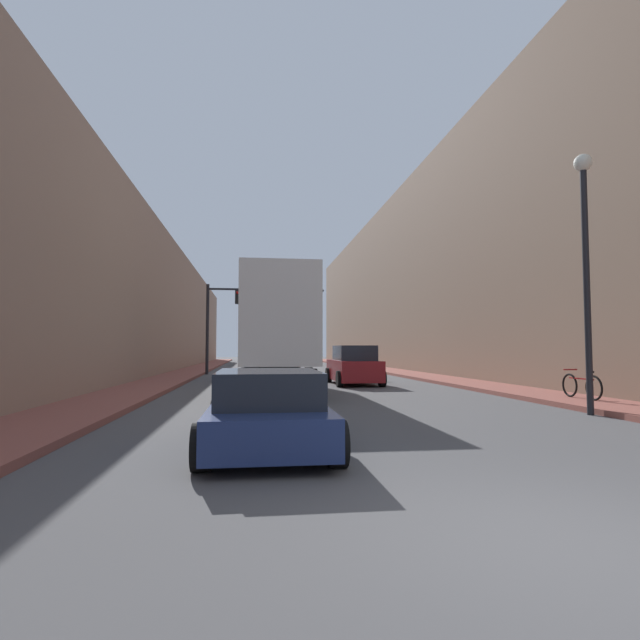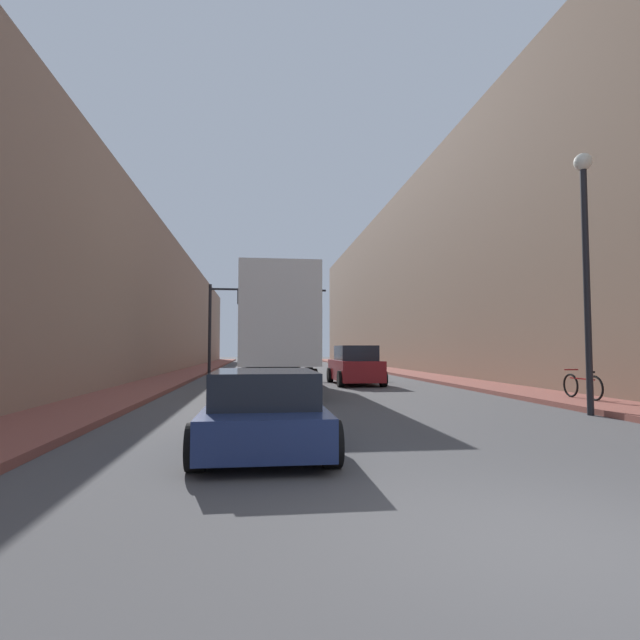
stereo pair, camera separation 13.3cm
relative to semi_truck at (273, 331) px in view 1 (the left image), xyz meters
The scene contains 11 objects.
ground_plane 17.29m from the semi_truck, 83.82° to the right, with size 200.00×200.00×0.00m, color #4C4C4F.
sidewalk_right 15.82m from the semi_truck, 55.96° to the left, with size 2.32×80.00×0.15m.
sidewalk_left 14.12m from the semi_truck, 111.37° to the left, with size 2.32×80.00×0.15m.
building_right 18.86m from the semi_truck, 45.10° to the left, with size 6.00×80.00×13.73m.
building_left 16.07m from the semi_truck, 125.46° to the left, with size 6.00×80.00×9.07m.
semi_truck is the anchor object (origin of this frame).
sedan_car 12.66m from the semi_truck, 92.47° to the right, with size 2.07×4.24×1.27m.
suv_car 4.44m from the semi_truck, 25.17° to the left, with size 2.10×4.49×1.78m.
traffic_signal_gantry 12.08m from the semi_truck, 97.57° to the left, with size 7.65×0.35×5.80m.
street_lamp 12.17m from the semi_truck, 51.73° to the right, with size 0.44×0.44×6.55m.
parked_bicycle 11.51m from the semi_truck, 38.78° to the right, with size 0.44×1.82×0.86m.
Camera 1 is at (-2.61, -3.80, 1.62)m, focal length 28.00 mm.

